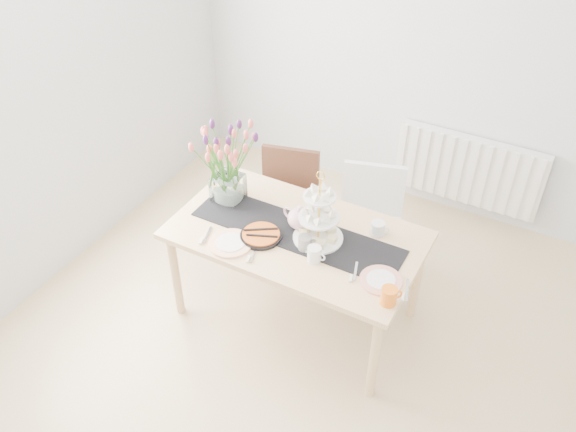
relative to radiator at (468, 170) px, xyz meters
The scene contains 16 objects.
room_shell 2.40m from the radiator, 102.86° to the right, with size 4.50×4.50×4.50m.
radiator is the anchor object (origin of this frame).
dining_table 1.84m from the radiator, 112.41° to the right, with size 1.60×0.90×0.75m.
chair_brown 1.55m from the radiator, 134.05° to the right, with size 0.53×0.53×0.88m.
chair_white 1.13m from the radiator, 112.82° to the right, with size 0.55×0.55×0.90m.
table_runner 1.85m from the radiator, 112.41° to the right, with size 1.40×0.35×0.01m, color black.
tulip_vase 2.15m from the radiator, 128.50° to the right, with size 0.68×0.68×0.59m.
cake_stand 1.82m from the radiator, 107.98° to the right, with size 0.32×0.32×0.47m.
teapot 1.82m from the radiator, 113.12° to the right, with size 0.26×0.21×0.17m, color white, non-canonical shape.
cream_jug 1.51m from the radiator, 99.38° to the right, with size 0.09×0.09×0.09m, color silver.
tart_tin 2.06m from the radiator, 115.42° to the right, with size 0.27×0.27×0.03m.
mug_grey 1.93m from the radiator, 107.75° to the right, with size 0.08×0.08×0.10m, color gray.
mug_white 1.96m from the radiator, 104.47° to the right, with size 0.09×0.09×0.10m, color white.
mug_orange 2.01m from the radiator, 88.80° to the right, with size 0.09×0.09×0.11m, color orange.
plate_left 2.25m from the radiator, 116.91° to the right, with size 0.28×0.28×0.01m, color white.
plate_right 1.86m from the radiator, 91.81° to the right, with size 0.25×0.25×0.01m, color silver.
Camera 1 is at (1.18, -2.13, 3.27)m, focal length 38.00 mm.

